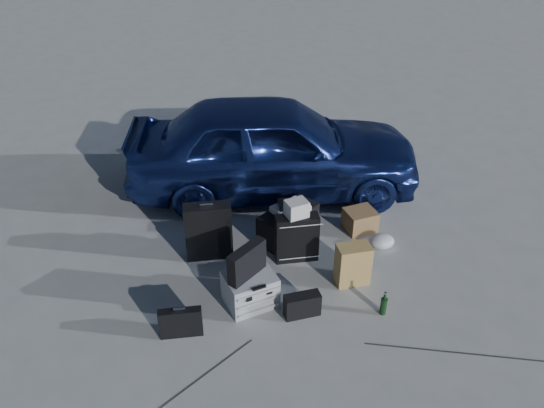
# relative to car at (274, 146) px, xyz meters

# --- Properties ---
(ground) EXTENTS (60.00, 60.00, 0.00)m
(ground) POSITION_rel_car_xyz_m (-0.78, -2.10, -0.64)
(ground) COLOR #9E9E9A
(ground) RESTS_ON ground
(car) EXTENTS (4.03, 2.89, 1.27)m
(car) POSITION_rel_car_xyz_m (0.00, 0.00, 0.00)
(car) COLOR navy
(car) RESTS_ON ground
(pelican_case) EXTENTS (0.49, 0.41, 0.35)m
(pelican_case) POSITION_rel_car_xyz_m (-1.23, -1.87, -0.46)
(pelican_case) COLOR #A5A8AA
(pelican_case) RESTS_ON ground
(laptop_bag) EXTENTS (0.45, 0.28, 0.33)m
(laptop_bag) POSITION_rel_car_xyz_m (-1.25, -1.85, -0.12)
(laptop_bag) COLOR black
(laptop_bag) RESTS_ON pelican_case
(briefcase) EXTENTS (0.40, 0.22, 0.31)m
(briefcase) POSITION_rel_car_xyz_m (-1.99, -1.97, -0.48)
(briefcase) COLOR black
(briefcase) RESTS_ON ground
(suitcase_left) EXTENTS (0.54, 0.34, 0.66)m
(suitcase_left) POSITION_rel_car_xyz_m (-1.31, -0.97, -0.31)
(suitcase_left) COLOR black
(suitcase_left) RESTS_ON ground
(suitcase_right) EXTENTS (0.50, 0.31, 0.56)m
(suitcase_right) POSITION_rel_car_xyz_m (-0.48, -1.46, -0.36)
(suitcase_right) COLOR black
(suitcase_right) RESTS_ON ground
(white_carton) EXTENTS (0.23, 0.19, 0.18)m
(white_carton) POSITION_rel_car_xyz_m (-0.48, -1.44, 0.01)
(white_carton) COLOR beige
(white_carton) RESTS_ON suitcase_right
(duffel_bag) EXTENTS (0.80, 0.52, 0.37)m
(duffel_bag) POSITION_rel_car_xyz_m (-0.36, -1.06, -0.45)
(duffel_bag) COLOR black
(duffel_bag) RESTS_ON ground
(flat_box_white) EXTENTS (0.44, 0.36, 0.07)m
(flat_box_white) POSITION_rel_car_xyz_m (-0.35, -1.08, -0.24)
(flat_box_white) COLOR beige
(flat_box_white) RESTS_ON duffel_bag
(flat_box_black) EXTENTS (0.32, 0.27, 0.06)m
(flat_box_black) POSITION_rel_car_xyz_m (-0.35, -1.08, -0.17)
(flat_box_black) COLOR black
(flat_box_black) RESTS_ON flat_box_white
(kraft_bag) EXTENTS (0.38, 0.28, 0.46)m
(kraft_bag) POSITION_rel_car_xyz_m (-0.15, -2.07, -0.41)
(kraft_bag) COLOR #AF8C4C
(kraft_bag) RESTS_ON ground
(cardboard_box) EXTENTS (0.38, 0.34, 0.26)m
(cardboard_box) POSITION_rel_car_xyz_m (0.48, -1.32, -0.51)
(cardboard_box) COLOR brown
(cardboard_box) RESTS_ON ground
(plastic_bag) EXTENTS (0.36, 0.33, 0.16)m
(plastic_bag) POSITION_rel_car_xyz_m (0.50, -1.73, -0.56)
(plastic_bag) COLOR silver
(plastic_bag) RESTS_ON ground
(messenger_bag) EXTENTS (0.37, 0.20, 0.25)m
(messenger_bag) POSITION_rel_car_xyz_m (-0.86, -2.25, -0.51)
(messenger_bag) COLOR black
(messenger_bag) RESTS_ON ground
(green_bottle) EXTENTS (0.07, 0.07, 0.26)m
(green_bottle) POSITION_rel_car_xyz_m (-0.15, -2.60, -0.51)
(green_bottle) COLOR black
(green_bottle) RESTS_ON ground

